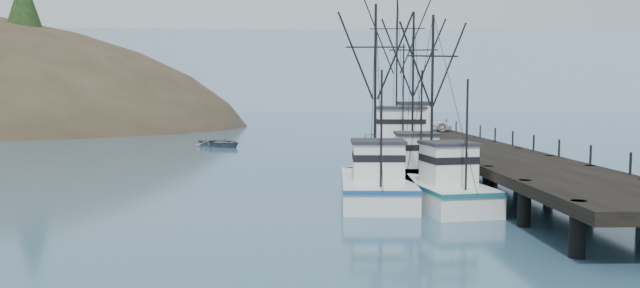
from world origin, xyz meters
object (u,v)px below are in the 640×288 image
(pier, at_px, (480,153))
(work_vessel, at_px, (397,148))
(pier_shed, at_px, (414,116))
(motorboat, at_px, (221,147))
(trawler_mid, at_px, (376,184))
(pickup_truck, at_px, (425,123))
(trawler_far, at_px, (414,170))
(trawler_near, at_px, (437,188))

(pier, distance_m, work_vessel, 9.91)
(pier_shed, relative_size, motorboat, 0.57)
(pier, distance_m, pier_shed, 18.11)
(trawler_mid, xyz_separation_m, motorboat, (-12.06, 32.64, -0.82))
(trawler_mid, relative_size, work_vessel, 0.62)
(pickup_truck, bearing_deg, trawler_mid, 169.60)
(pier, height_order, trawler_mid, trawler_mid)
(work_vessel, distance_m, pier_shed, 9.72)
(trawler_mid, relative_size, trawler_far, 0.98)
(motorboat, bearing_deg, trawler_far, -106.60)
(pickup_truck, bearing_deg, trawler_far, 173.13)
(pier, bearing_deg, trawler_mid, -134.86)
(trawler_near, height_order, pier_shed, trawler_near)
(trawler_mid, xyz_separation_m, pier_shed, (7.02, 26.08, 2.60))
(trawler_far, xyz_separation_m, motorboat, (-15.19, 26.90, -0.82))
(trawler_far, height_order, pier_shed, trawler_far)
(trawler_near, xyz_separation_m, trawler_far, (0.16, 7.22, 0.00))
(trawler_near, bearing_deg, pier_shed, 81.64)
(work_vessel, bearing_deg, trawler_mid, -103.10)
(trawler_mid, distance_m, work_vessel, 17.58)
(trawler_far, xyz_separation_m, pickup_truck, (4.97, 20.34, 1.91))
(trawler_near, xyz_separation_m, work_vessel, (1.01, 18.59, 0.41))
(trawler_far, distance_m, motorboat, 30.90)
(trawler_mid, height_order, pickup_truck, trawler_mid)
(trawler_mid, xyz_separation_m, pickup_truck, (8.10, 26.08, 1.91))
(trawler_far, bearing_deg, pier_shed, 79.19)
(pier, bearing_deg, trawler_far, -154.52)
(pier, xyz_separation_m, trawler_far, (-4.91, -2.34, -0.87))
(work_vessel, bearing_deg, trawler_near, -93.12)
(pickup_truck, bearing_deg, pier_shed, 96.86)
(pickup_truck, bearing_deg, trawler_near, 176.31)
(trawler_near, height_order, motorboat, trawler_near)
(trawler_near, bearing_deg, motorboat, 113.77)
(trawler_near, relative_size, work_vessel, 0.57)
(trawler_near, height_order, pickup_truck, trawler_near)
(pier_shed, bearing_deg, pickup_truck, 0.00)
(work_vessel, relative_size, pier_shed, 5.45)
(trawler_mid, bearing_deg, pier, 45.14)
(pier, height_order, pickup_truck, pickup_truck)
(pier, xyz_separation_m, trawler_mid, (-8.04, -8.08, -0.87))
(trawler_mid, height_order, motorboat, trawler_mid)
(work_vessel, xyz_separation_m, pier_shed, (3.03, 8.97, 2.19))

